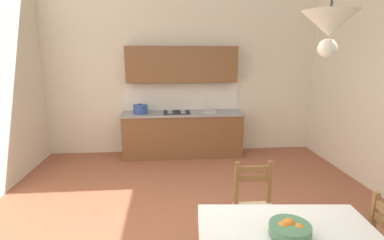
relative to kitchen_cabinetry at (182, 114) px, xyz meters
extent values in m
cube|color=silver|center=(0.03, 0.33, 1.26)|extent=(6.16, 0.12, 4.23)
cube|color=brown|center=(0.01, -0.04, -0.43)|extent=(2.38, 0.60, 0.86)
cube|color=gray|center=(0.01, -0.05, 0.02)|extent=(2.41, 0.63, 0.04)
cube|color=white|center=(0.01, 0.26, 0.32)|extent=(2.38, 0.01, 0.55)
cube|color=brown|center=(0.01, 0.09, 0.99)|extent=(2.19, 0.34, 0.70)
cube|color=black|center=(0.01, -0.31, -0.81)|extent=(2.34, 0.02, 0.09)
cylinder|color=silver|center=(0.54, -0.04, 0.04)|extent=(0.34, 0.34, 0.02)
cylinder|color=silver|center=(0.54, 0.10, 0.15)|extent=(0.02, 0.02, 0.22)
cube|color=black|center=(-0.11, -0.04, 0.05)|extent=(0.52, 0.42, 0.01)
cylinder|color=silver|center=(-0.24, -0.14, 0.06)|extent=(0.11, 0.11, 0.01)
cylinder|color=silver|center=(0.02, -0.14, 0.06)|extent=(0.11, 0.11, 0.01)
cylinder|color=silver|center=(-0.24, 0.06, 0.06)|extent=(0.11, 0.11, 0.01)
cylinder|color=silver|center=(0.02, 0.06, 0.06)|extent=(0.11, 0.11, 0.01)
cylinder|color=#2D4C9E|center=(-0.83, -0.06, 0.12)|extent=(0.28, 0.28, 0.15)
cylinder|color=#2D4C9E|center=(-0.83, -0.06, 0.20)|extent=(0.29, 0.29, 0.02)
sphere|color=black|center=(-0.83, -0.06, 0.23)|extent=(0.04, 0.04, 0.04)
cube|color=brown|center=(0.57, -4.04, -0.12)|extent=(1.35, 0.96, 0.02)
cube|color=white|center=(0.57, -4.04, -0.10)|extent=(1.41, 1.03, 0.00)
cube|color=white|center=(0.61, -3.59, -0.17)|extent=(1.33, 0.12, 0.12)
cube|color=#D1BC89|center=(0.60, -3.16, -0.43)|extent=(0.42, 0.42, 0.04)
cube|color=olive|center=(0.78, -2.98, -0.39)|extent=(0.04, 0.04, 0.93)
cube|color=olive|center=(0.42, -2.98, -0.39)|extent=(0.04, 0.04, 0.93)
cube|color=olive|center=(0.60, -2.98, -0.01)|extent=(0.32, 0.02, 0.07)
cube|color=olive|center=(0.60, -2.98, -0.12)|extent=(0.32, 0.02, 0.07)
cylinder|color=#4C7F5B|center=(0.56, -4.05, -0.09)|extent=(0.17, 0.17, 0.02)
cylinder|color=#4C7F5B|center=(0.56, -4.05, -0.04)|extent=(0.30, 0.30, 0.07)
sphere|color=orange|center=(0.51, -4.04, -0.03)|extent=(0.09, 0.09, 0.09)
sphere|color=orange|center=(0.61, -4.07, -0.04)|extent=(0.08, 0.08, 0.08)
sphere|color=orange|center=(0.56, -4.02, -0.03)|extent=(0.10, 0.10, 0.10)
cone|color=silver|center=(0.63, -4.19, 1.36)|extent=(0.32, 0.32, 0.14)
sphere|color=white|center=(0.63, -4.19, 1.22)|extent=(0.11, 0.11, 0.11)
camera|label=1|loc=(-0.32, -5.90, 1.19)|focal=27.78mm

